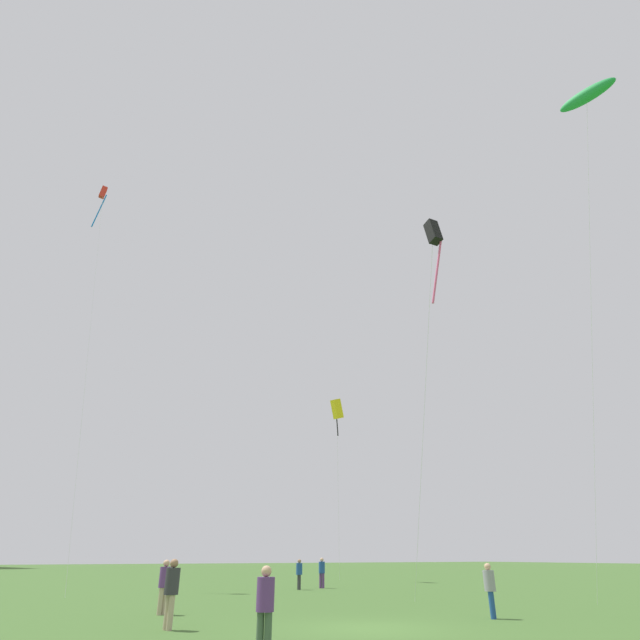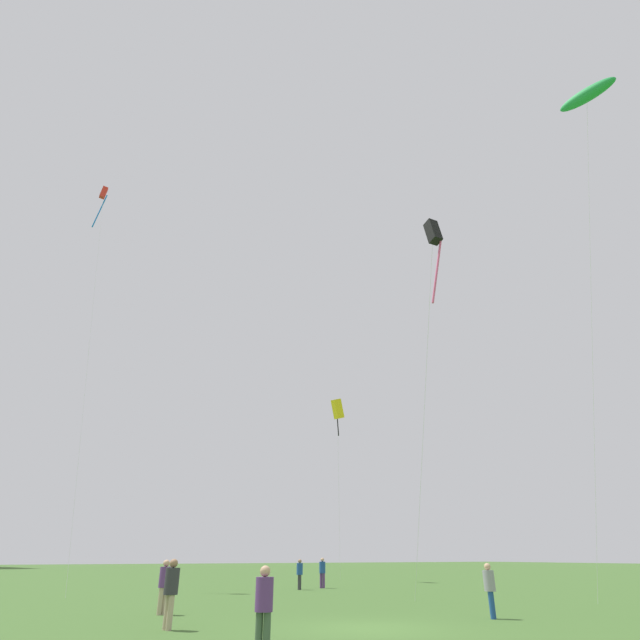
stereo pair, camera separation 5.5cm
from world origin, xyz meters
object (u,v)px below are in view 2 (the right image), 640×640
(person_standing_5, at_px, (171,588))
(person_standing_4, at_px, (490,586))
(kite_flying_1, at_px, (433,237))
(person_standing_1, at_px, (300,572))
(person_standing_3, at_px, (322,570))
(kite_flying_3, at_px, (587,96))
(kite_flying_4, at_px, (103,197))
(person_standing_0, at_px, (264,603))
(kite_flying_2, at_px, (338,409))
(person_standing_2, at_px, (164,582))

(person_standing_5, bearing_deg, person_standing_4, 62.36)
(kite_flying_1, bearing_deg, person_standing_5, 170.38)
(person_standing_1, bearing_deg, person_standing_3, 117.16)
(kite_flying_3, relative_size, kite_flying_4, 0.75)
(person_standing_0, distance_m, person_standing_4, 10.10)
(person_standing_4, xyz_separation_m, kite_flying_4, (-14.44, 27.18, 30.19))
(kite_flying_2, relative_size, kite_flying_3, 0.65)
(person_standing_3, xyz_separation_m, person_standing_4, (-3.20, -18.54, -0.07))
(person_standing_3, height_order, kite_flying_3, kite_flying_3)
(kite_flying_4, bearing_deg, person_standing_5, -80.73)
(kite_flying_1, distance_m, kite_flying_2, 28.07)
(kite_flying_1, distance_m, kite_flying_4, 34.13)
(person_standing_1, relative_size, kite_flying_4, 0.05)
(person_standing_0, xyz_separation_m, kite_flying_4, (-4.88, 30.43, 30.17))
(person_standing_0, relative_size, person_standing_5, 0.94)
(person_standing_0, relative_size, kite_flying_3, 0.07)
(person_standing_4, distance_m, person_standing_5, 10.56)
(person_standing_4, distance_m, kite_flying_1, 14.31)
(person_standing_3, height_order, person_standing_5, person_standing_5)
(person_standing_2, bearing_deg, person_standing_0, 60.05)
(person_standing_3, xyz_separation_m, kite_flying_4, (-17.64, 8.64, 30.12))
(kite_flying_1, bearing_deg, person_standing_3, 78.66)
(person_standing_4, bearing_deg, person_standing_5, -47.04)
(kite_flying_1, height_order, kite_flying_4, kite_flying_4)
(person_standing_5, xyz_separation_m, kite_flying_3, (17.17, -6.20, 22.43))
(person_standing_0, height_order, kite_flying_4, kite_flying_4)
(person_standing_0, distance_m, person_standing_3, 25.25)
(person_standing_2, xyz_separation_m, person_standing_4, (9.63, -6.42, -0.06))
(person_standing_4, height_order, person_standing_5, person_standing_5)
(person_standing_4, height_order, kite_flying_1, kite_flying_1)
(person_standing_1, distance_m, person_standing_3, 2.23)
(kite_flying_1, distance_m, kite_flying_3, 11.87)
(kite_flying_2, bearing_deg, kite_flying_1, -109.96)
(person_standing_2, height_order, kite_flying_4, kite_flying_4)
(person_standing_5, bearing_deg, person_standing_3, 124.35)
(kite_flying_1, xyz_separation_m, kite_flying_4, (-14.00, 26.76, 15.90))
(person_standing_4, height_order, kite_flying_4, kite_flying_4)
(kite_flying_1, relative_size, kite_flying_3, 0.67)
(person_standing_2, height_order, person_standing_4, person_standing_2)
(person_standing_3, bearing_deg, kite_flying_2, 99.00)
(person_standing_1, height_order, kite_flying_3, kite_flying_3)
(kite_flying_2, xyz_separation_m, kite_flying_4, (-23.58, 0.39, 16.64))
(person_standing_0, relative_size, person_standing_2, 0.96)
(kite_flying_3, bearing_deg, kite_flying_2, 85.73)
(person_standing_2, relative_size, person_standing_5, 0.97)
(person_standing_5, distance_m, kite_flying_1, 17.40)
(kite_flying_1, bearing_deg, person_standing_2, 146.86)
(person_standing_2, height_order, kite_flying_2, kite_flying_2)
(person_standing_2, distance_m, kite_flying_4, 36.91)
(person_standing_2, height_order, person_standing_5, person_standing_5)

